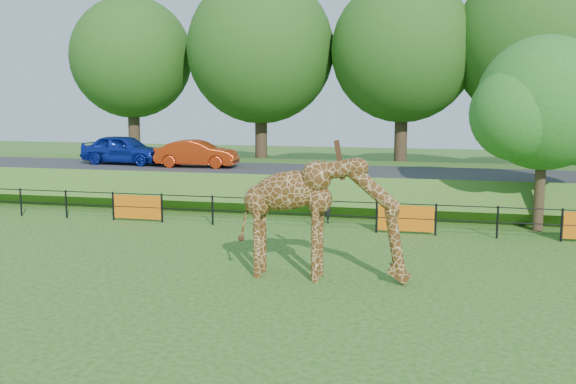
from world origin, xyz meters
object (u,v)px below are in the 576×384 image
at_px(car_red, 197,154).
at_px(tree_east, 547,108).
at_px(visitor, 325,205).
at_px(giraffe, 323,218).
at_px(car_blue, 124,149).

bearing_deg(car_red, tree_east, -110.16).
relative_size(car_red, visitor, 2.74).
bearing_deg(visitor, giraffe, 103.59).
bearing_deg(tree_east, car_blue, 165.08).
bearing_deg(visitor, car_red, -30.60).
bearing_deg(car_blue, tree_east, -99.85).
bearing_deg(car_red, visitor, -127.96).
height_order(giraffe, car_blue, giraffe).
xyz_separation_m(giraffe, visitor, (-1.21, 7.32, -0.91)).
height_order(giraffe, tree_east, tree_east).
bearing_deg(tree_east, car_red, 162.97).
distance_m(car_blue, car_red, 3.97).
bearing_deg(tree_east, giraffe, -130.02).
bearing_deg(giraffe, tree_east, 51.54).
distance_m(giraffe, car_blue, 17.41).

